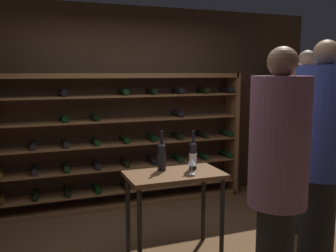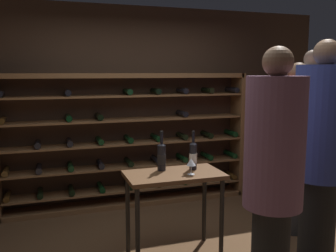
{
  "view_description": "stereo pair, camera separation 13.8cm",
  "coord_description": "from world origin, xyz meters",
  "px_view_note": "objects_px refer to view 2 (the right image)",
  "views": [
    {
      "loc": [
        -1.26,
        -3.13,
        1.79
      ],
      "look_at": [
        0.01,
        0.22,
        1.26
      ],
      "focal_mm": 39.91,
      "sensor_mm": 36.0,
      "label": 1
    },
    {
      "loc": [
        -1.12,
        -3.18,
        1.79
      ],
      "look_at": [
        0.01,
        0.22,
        1.26
      ],
      "focal_mm": 39.91,
      "sensor_mm": 36.0,
      "label": 2
    }
  ],
  "objects_px": {
    "person_bystander_red_print": "(273,173)",
    "display_cabinet": "(285,134)",
    "tasting_table": "(174,185)",
    "person_host_in_suit": "(310,123)",
    "person_guest_khaki": "(321,150)",
    "wine_glass_stemmed_right": "(191,163)",
    "wine_bottle_green_slim": "(162,156)",
    "wine_rack": "(128,142)",
    "person_guest_plum_blouse": "(295,141)",
    "wine_bottle_black_capsule": "(193,155)"
  },
  "relations": [
    {
      "from": "tasting_table",
      "to": "person_host_in_suit",
      "type": "relative_size",
      "value": 0.45
    },
    {
      "from": "person_guest_plum_blouse",
      "to": "wine_glass_stemmed_right",
      "type": "xyz_separation_m",
      "value": [
        -1.33,
        -0.24,
        -0.09
      ]
    },
    {
      "from": "wine_rack",
      "to": "person_guest_plum_blouse",
      "type": "relative_size",
      "value": 1.75
    },
    {
      "from": "person_guest_khaki",
      "to": "person_guest_plum_blouse",
      "type": "distance_m",
      "value": 0.96
    },
    {
      "from": "display_cabinet",
      "to": "person_guest_khaki",
      "type": "bearing_deg",
      "value": -118.89
    },
    {
      "from": "person_host_in_suit",
      "to": "display_cabinet",
      "type": "distance_m",
      "value": 0.79
    },
    {
      "from": "wine_rack",
      "to": "display_cabinet",
      "type": "xyz_separation_m",
      "value": [
        2.3,
        -0.21,
        0.01
      ]
    },
    {
      "from": "person_host_in_suit",
      "to": "wine_bottle_black_capsule",
      "type": "bearing_deg",
      "value": 123.42
    },
    {
      "from": "person_bystander_red_print",
      "to": "display_cabinet",
      "type": "distance_m",
      "value": 3.05
    },
    {
      "from": "person_bystander_red_print",
      "to": "person_host_in_suit",
      "type": "xyz_separation_m",
      "value": [
        1.68,
        1.69,
        0.05
      ]
    },
    {
      "from": "wine_rack",
      "to": "wine_bottle_black_capsule",
      "type": "xyz_separation_m",
      "value": [
        0.32,
        -1.47,
        0.11
      ]
    },
    {
      "from": "person_guest_khaki",
      "to": "person_host_in_suit",
      "type": "xyz_separation_m",
      "value": [
        0.96,
        1.33,
        0.01
      ]
    },
    {
      "from": "wine_rack",
      "to": "wine_bottle_black_capsule",
      "type": "distance_m",
      "value": 1.51
    },
    {
      "from": "wine_rack",
      "to": "person_guest_plum_blouse",
      "type": "distance_m",
      "value": 2.11
    },
    {
      "from": "wine_rack",
      "to": "display_cabinet",
      "type": "bearing_deg",
      "value": -5.27
    },
    {
      "from": "wine_glass_stemmed_right",
      "to": "wine_bottle_black_capsule",
      "type": "bearing_deg",
      "value": 62.55
    },
    {
      "from": "person_bystander_red_print",
      "to": "tasting_table",
      "type": "bearing_deg",
      "value": -92.49
    },
    {
      "from": "person_guest_khaki",
      "to": "wine_bottle_green_slim",
      "type": "height_order",
      "value": "person_guest_khaki"
    },
    {
      "from": "wine_rack",
      "to": "wine_bottle_green_slim",
      "type": "bearing_deg",
      "value": -89.21
    },
    {
      "from": "wine_bottle_black_capsule",
      "to": "wine_glass_stemmed_right",
      "type": "height_order",
      "value": "wine_bottle_black_capsule"
    },
    {
      "from": "person_guest_khaki",
      "to": "person_guest_plum_blouse",
      "type": "relative_size",
      "value": 1.09
    },
    {
      "from": "display_cabinet",
      "to": "wine_bottle_green_slim",
      "type": "bearing_deg",
      "value": -152.35
    },
    {
      "from": "display_cabinet",
      "to": "wine_glass_stemmed_right",
      "type": "relative_size",
      "value": 11.46
    },
    {
      "from": "tasting_table",
      "to": "person_bystander_red_print",
      "type": "bearing_deg",
      "value": -72.26
    },
    {
      "from": "person_bystander_red_print",
      "to": "wine_bottle_black_capsule",
      "type": "xyz_separation_m",
      "value": [
        -0.13,
        1.16,
        -0.11
      ]
    },
    {
      "from": "tasting_table",
      "to": "display_cabinet",
      "type": "xyz_separation_m",
      "value": [
        2.2,
        1.33,
        0.17
      ]
    },
    {
      "from": "person_guest_khaki",
      "to": "wine_glass_stemmed_right",
      "type": "height_order",
      "value": "person_guest_khaki"
    },
    {
      "from": "person_host_in_suit",
      "to": "person_guest_plum_blouse",
      "type": "height_order",
      "value": "person_host_in_suit"
    },
    {
      "from": "person_host_in_suit",
      "to": "person_guest_plum_blouse",
      "type": "bearing_deg",
      "value": 146.74
    },
    {
      "from": "person_host_in_suit",
      "to": "wine_glass_stemmed_right",
      "type": "distance_m",
      "value": 2.03
    },
    {
      "from": "person_guest_khaki",
      "to": "person_guest_plum_blouse",
      "type": "xyz_separation_m",
      "value": [
        0.4,
        0.87,
        -0.1
      ]
    },
    {
      "from": "person_guest_plum_blouse",
      "to": "wine_glass_stemmed_right",
      "type": "distance_m",
      "value": 1.35
    },
    {
      "from": "tasting_table",
      "to": "person_guest_khaki",
      "type": "xyz_separation_m",
      "value": [
        1.06,
        -0.73,
        0.42
      ]
    },
    {
      "from": "person_guest_plum_blouse",
      "to": "display_cabinet",
      "type": "height_order",
      "value": "person_guest_plum_blouse"
    },
    {
      "from": "tasting_table",
      "to": "wine_glass_stemmed_right",
      "type": "bearing_deg",
      "value": -37.82
    },
    {
      "from": "person_host_in_suit",
      "to": "wine_glass_stemmed_right",
      "type": "relative_size",
      "value": 13.44
    },
    {
      "from": "person_host_in_suit",
      "to": "wine_glass_stemmed_right",
      "type": "height_order",
      "value": "person_host_in_suit"
    },
    {
      "from": "wine_bottle_green_slim",
      "to": "wine_rack",
      "type": "bearing_deg",
      "value": 90.79
    },
    {
      "from": "person_bystander_red_print",
      "to": "wine_rack",
      "type": "bearing_deg",
      "value": -100.48
    },
    {
      "from": "wine_bottle_black_capsule",
      "to": "wine_glass_stemmed_right",
      "type": "xyz_separation_m",
      "value": [
        -0.09,
        -0.17,
        -0.03
      ]
    },
    {
      "from": "person_bystander_red_print",
      "to": "wine_glass_stemmed_right",
      "type": "height_order",
      "value": "person_bystander_red_print"
    },
    {
      "from": "person_guest_plum_blouse",
      "to": "wine_bottle_black_capsule",
      "type": "xyz_separation_m",
      "value": [
        -1.24,
        -0.06,
        -0.06
      ]
    },
    {
      "from": "person_guest_khaki",
      "to": "person_guest_plum_blouse",
      "type": "bearing_deg",
      "value": 100.86
    },
    {
      "from": "person_host_in_suit",
      "to": "display_cabinet",
      "type": "bearing_deg",
      "value": 3.53
    },
    {
      "from": "person_guest_plum_blouse",
      "to": "display_cabinet",
      "type": "distance_m",
      "value": 1.41
    },
    {
      "from": "person_guest_khaki",
      "to": "wine_glass_stemmed_right",
      "type": "distance_m",
      "value": 1.14
    },
    {
      "from": "display_cabinet",
      "to": "wine_glass_stemmed_right",
      "type": "xyz_separation_m",
      "value": [
        -2.07,
        -1.43,
        0.07
      ]
    },
    {
      "from": "person_guest_khaki",
      "to": "wine_bottle_green_slim",
      "type": "xyz_separation_m",
      "value": [
        -1.15,
        0.86,
        -0.16
      ]
    },
    {
      "from": "person_bystander_red_print",
      "to": "person_host_in_suit",
      "type": "distance_m",
      "value": 2.38
    },
    {
      "from": "person_guest_plum_blouse",
      "to": "wine_rack",
      "type": "bearing_deg",
      "value": -51.26
    }
  ]
}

